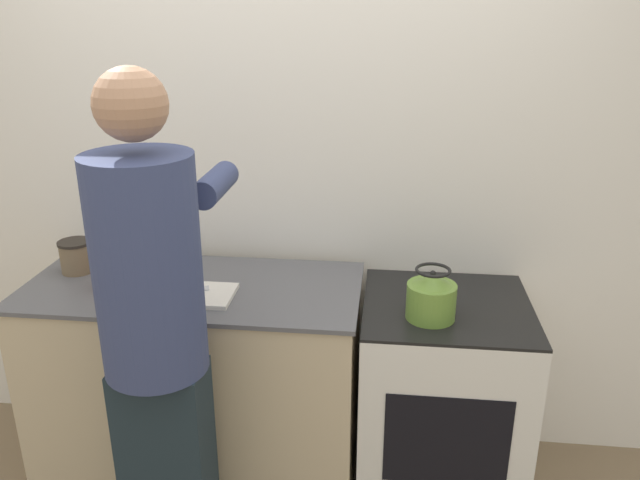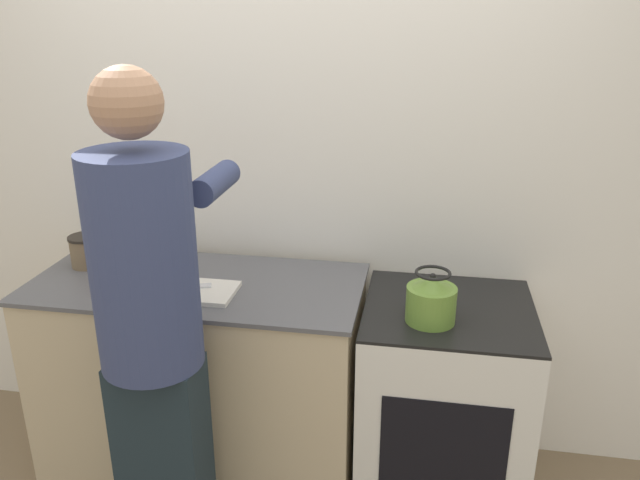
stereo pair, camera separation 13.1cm
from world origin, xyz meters
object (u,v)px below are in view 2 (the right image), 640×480
(person, at_px, (152,324))
(oven, at_px, (442,404))
(bowl_prep, at_px, (119,272))
(knife, at_px, (180,287))
(canister_jar, at_px, (86,251))
(kettle, at_px, (431,300))
(cutting_board, at_px, (186,290))

(person, bearing_deg, oven, 27.65)
(bowl_prep, bearing_deg, knife, -12.43)
(person, distance_m, canister_jar, 0.81)
(kettle, bearing_deg, person, -156.52)
(bowl_prep, relative_size, canister_jar, 1.04)
(oven, height_order, knife, knife)
(knife, distance_m, canister_jar, 0.54)
(oven, height_order, canister_jar, canister_jar)
(person, bearing_deg, canister_jar, 134.00)
(oven, height_order, cutting_board, cutting_board)
(canister_jar, bearing_deg, kettle, -7.33)
(oven, distance_m, kettle, 0.54)
(bowl_prep, xyz_separation_m, canister_jar, (-0.21, 0.12, 0.03))
(cutting_board, height_order, bowl_prep, bowl_prep)
(knife, distance_m, kettle, 0.97)
(cutting_board, relative_size, bowl_prep, 2.70)
(person, distance_m, bowl_prep, 0.58)
(cutting_board, bearing_deg, canister_jar, 160.41)
(oven, distance_m, canister_jar, 1.64)
(kettle, height_order, bowl_prep, kettle)
(kettle, relative_size, canister_jar, 1.44)
(knife, xyz_separation_m, bowl_prep, (-0.29, 0.06, 0.02))
(cutting_board, distance_m, bowl_prep, 0.32)
(cutting_board, bearing_deg, kettle, -0.19)
(canister_jar, bearing_deg, knife, -20.45)
(person, height_order, kettle, person)
(oven, height_order, bowl_prep, bowl_prep)
(oven, distance_m, person, 1.24)
(person, xyz_separation_m, cutting_board, (-0.04, 0.40, -0.07))
(knife, bearing_deg, kettle, -19.06)
(oven, distance_m, bowl_prep, 1.43)
(oven, bearing_deg, bowl_prep, -177.70)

